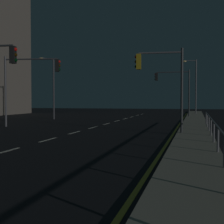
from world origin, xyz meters
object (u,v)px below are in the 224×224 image
(traffic_light_mid_left, at_px, (161,74))
(street_lamp_far_end, at_px, (194,81))
(street_lamp_median, at_px, (51,82))
(traffic_light_far_right, at_px, (29,77))
(traffic_light_far_center, at_px, (174,84))

(traffic_light_mid_left, distance_m, street_lamp_far_end, 27.71)
(street_lamp_median, bearing_deg, traffic_light_far_right, -75.75)
(street_lamp_median, bearing_deg, street_lamp_far_end, 45.52)
(traffic_light_far_center, distance_m, traffic_light_mid_left, 20.24)
(traffic_light_far_center, bearing_deg, traffic_light_far_right, -120.78)
(street_lamp_median, bearing_deg, traffic_light_far_center, 31.51)
(traffic_light_far_right, distance_m, street_lamp_far_end, 27.43)
(traffic_light_far_center, distance_m, street_lamp_median, 14.69)
(traffic_light_far_right, relative_size, traffic_light_mid_left, 1.08)
(traffic_light_far_center, bearing_deg, street_lamp_far_end, 72.85)
(traffic_light_mid_left, relative_size, street_lamp_far_end, 0.67)
(traffic_light_far_right, bearing_deg, street_lamp_median, 104.25)
(traffic_light_far_center, bearing_deg, traffic_light_mid_left, -88.65)
(traffic_light_far_right, relative_size, street_lamp_far_end, 0.73)
(traffic_light_far_right, bearing_deg, street_lamp_far_end, 63.04)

